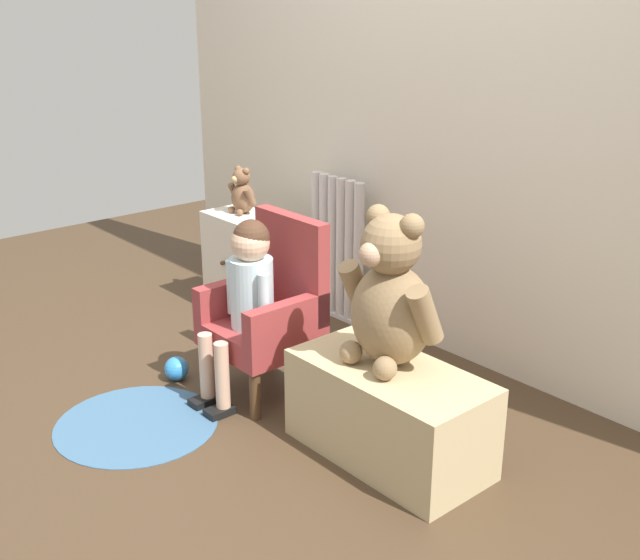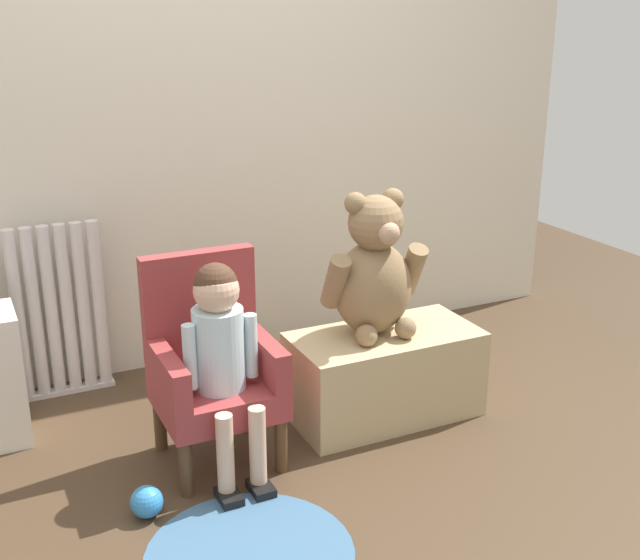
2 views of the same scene
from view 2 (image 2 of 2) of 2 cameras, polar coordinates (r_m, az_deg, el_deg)
ground_plane at (r=2.64m, az=-0.17°, el=-15.93°), size 6.00×6.00×0.00m
back_wall at (r=3.39m, az=-9.89°, el=13.49°), size 3.80×0.05×2.40m
radiator at (r=3.35m, az=-18.02°, el=-2.18°), size 0.37×0.05×0.71m
child_armchair at (r=2.78m, az=-7.71°, el=-6.00°), size 0.40×0.38×0.72m
child_figure at (r=2.63m, az=-7.07°, el=-4.29°), size 0.25×0.35×0.73m
low_bench at (r=3.10m, az=4.59°, el=-6.70°), size 0.71×0.36×0.34m
large_teddy_bear at (r=2.95m, az=3.85°, el=0.56°), size 0.40×0.28×0.54m
floor_rug at (r=2.46m, az=-5.02°, el=-18.82°), size 0.61×0.61×0.01m
toy_ball at (r=2.63m, az=-12.22°, el=-15.16°), size 0.10×0.10×0.10m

